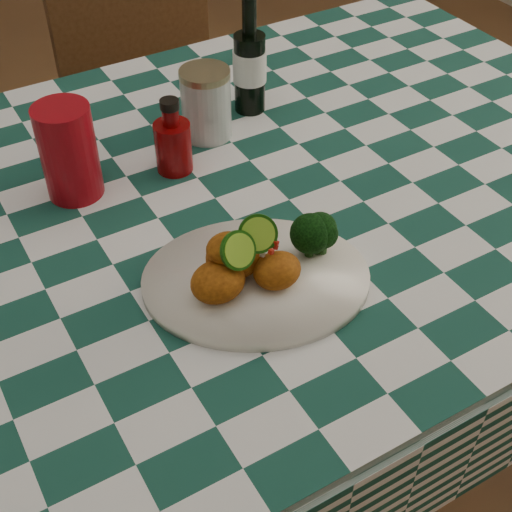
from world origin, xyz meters
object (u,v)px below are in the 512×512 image
beer_bottle (250,56)px  mason_jar (206,104)px  dining_table (223,353)px  red_tumbler (69,152)px  wooden_chair_right (166,129)px  fried_chicken_pile (248,254)px  ketchup_bottle (172,136)px  plate (256,280)px

beer_bottle → mason_jar: bearing=-160.5°
beer_bottle → dining_table: bearing=-131.3°
red_tumbler → mason_jar: (0.27, 0.05, -0.02)m
dining_table → beer_bottle: size_ratio=7.55×
dining_table → red_tumbler: bearing=145.5°
wooden_chair_right → dining_table: bearing=-103.9°
red_tumbler → fried_chicken_pile: bearing=-68.3°
beer_bottle → wooden_chair_right: 0.65m
dining_table → red_tumbler: size_ratio=10.45×
fried_chicken_pile → red_tumbler: red_tumbler is taller
red_tumbler → beer_bottle: 0.39m
fried_chicken_pile → mason_jar: bearing=70.8°
wooden_chair_right → mason_jar: bearing=-101.4°
dining_table → beer_bottle: (0.19, 0.22, 0.50)m
fried_chicken_pile → red_tumbler: (-0.13, 0.34, 0.02)m
dining_table → ketchup_bottle: ketchup_bottle is taller
red_tumbler → plate: bearing=-66.6°
mason_jar → wooden_chair_right: size_ratio=0.14×
plate → dining_table: bearing=78.1°
beer_bottle → wooden_chair_right: bearing=87.6°
plate → fried_chicken_pile: 0.06m
plate → mason_jar: 0.41m
plate → fried_chicken_pile: size_ratio=2.25×
mason_jar → beer_bottle: 0.13m
plate → red_tumbler: bearing=113.4°
red_tumbler → ketchup_bottle: (0.17, -0.02, -0.01)m
red_tumbler → wooden_chair_right: bearing=55.1°
plate → wooden_chair_right: (0.25, 0.91, -0.33)m
ketchup_bottle → mason_jar: size_ratio=1.03×
beer_bottle → fried_chicken_pile: bearing=-120.1°
ketchup_bottle → plate: bearing=-94.2°
plate → red_tumbler: (-0.15, 0.34, 0.07)m
ketchup_bottle → wooden_chair_right: size_ratio=0.14×
fried_chicken_pile → red_tumbler: bearing=111.7°
mason_jar → beer_bottle: size_ratio=0.59×
ketchup_bottle → dining_table: bearing=-79.4°
red_tumbler → dining_table: bearing=-34.5°
ketchup_bottle → mason_jar: 0.12m
fried_chicken_pile → beer_bottle: 0.49m
ketchup_bottle → wooden_chair_right: bearing=68.9°
fried_chicken_pile → beer_bottle: bearing=59.9°
dining_table → wooden_chair_right: 0.74m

